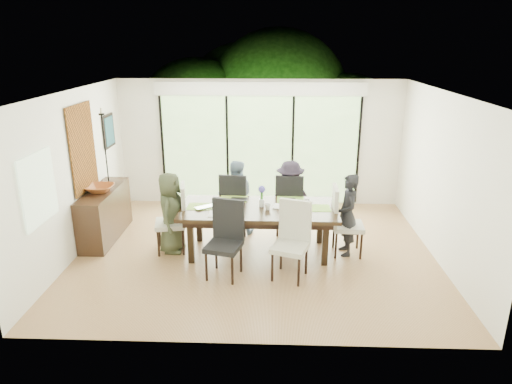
{
  "coord_description": "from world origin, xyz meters",
  "views": [
    {
      "loc": [
        0.28,
        -7.1,
        3.47
      ],
      "look_at": [
        0.0,
        0.25,
        1.0
      ],
      "focal_mm": 32.0,
      "sensor_mm": 36.0,
      "label": 1
    }
  ],
  "objects_px": {
    "bowl": "(100,188)",
    "cup_b": "(268,207)",
    "chair_far_right": "(290,203)",
    "person_far_left": "(236,197)",
    "table_top": "(259,209)",
    "laptop": "(207,208)",
    "chair_left_end": "(170,218)",
    "cup_c": "(306,203)",
    "person_left_end": "(171,213)",
    "person_right_end": "(348,215)",
    "chair_far_left": "(236,202)",
    "chair_near_left": "(223,241)",
    "chair_near_right": "(290,242)",
    "person_far_right": "(290,198)",
    "chair_right_end": "(348,221)",
    "sideboard": "(105,214)",
    "cup_a": "(218,201)",
    "vase": "(262,203)"
  },
  "relations": [
    {
      "from": "chair_far_left",
      "to": "chair_near_right",
      "type": "relative_size",
      "value": 1.0
    },
    {
      "from": "chair_far_right",
      "to": "vase",
      "type": "relative_size",
      "value": 9.17
    },
    {
      "from": "chair_left_end",
      "to": "chair_far_right",
      "type": "bearing_deg",
      "value": 101.81
    },
    {
      "from": "table_top",
      "to": "laptop",
      "type": "height_order",
      "value": "laptop"
    },
    {
      "from": "cup_b",
      "to": "chair_far_right",
      "type": "bearing_deg",
      "value": 67.17
    },
    {
      "from": "person_far_right",
      "to": "person_right_end",
      "type": "bearing_deg",
      "value": 131.16
    },
    {
      "from": "chair_far_right",
      "to": "laptop",
      "type": "xyz_separation_m",
      "value": [
        -1.4,
        -0.95,
        0.23
      ]
    },
    {
      "from": "laptop",
      "to": "cup_a",
      "type": "distance_m",
      "value": 0.29
    },
    {
      "from": "chair_near_left",
      "to": "bowl",
      "type": "height_order",
      "value": "chair_near_left"
    },
    {
      "from": "chair_far_left",
      "to": "chair_right_end",
      "type": "bearing_deg",
      "value": 164.7
    },
    {
      "from": "chair_near_left",
      "to": "chair_far_right",
      "type": "bearing_deg",
      "value": 72.74
    },
    {
      "from": "person_far_left",
      "to": "sideboard",
      "type": "height_order",
      "value": "person_far_left"
    },
    {
      "from": "laptop",
      "to": "cup_b",
      "type": "distance_m",
      "value": 1.0
    },
    {
      "from": "chair_far_right",
      "to": "person_far_left",
      "type": "xyz_separation_m",
      "value": [
        -1.0,
        -0.02,
        0.1
      ]
    },
    {
      "from": "person_right_end",
      "to": "person_far_left",
      "type": "distance_m",
      "value": 2.1
    },
    {
      "from": "table_top",
      "to": "chair_near_left",
      "type": "xyz_separation_m",
      "value": [
        -0.5,
        -0.87,
        -0.18
      ]
    },
    {
      "from": "person_far_right",
      "to": "bowl",
      "type": "xyz_separation_m",
      "value": [
        -3.36,
        -0.42,
        0.28
      ]
    },
    {
      "from": "chair_near_right",
      "to": "sideboard",
      "type": "xyz_separation_m",
      "value": [
        -3.31,
        1.38,
        -0.14
      ]
    },
    {
      "from": "chair_left_end",
      "to": "cup_b",
      "type": "relative_size",
      "value": 11.0
    },
    {
      "from": "bowl",
      "to": "cup_b",
      "type": "bearing_deg",
      "value": -9.77
    },
    {
      "from": "chair_left_end",
      "to": "chair_near_left",
      "type": "bearing_deg",
      "value": 38.27
    },
    {
      "from": "chair_near_right",
      "to": "vase",
      "type": "xyz_separation_m",
      "value": [
        -0.45,
        0.92,
        0.28
      ]
    },
    {
      "from": "chair_near_left",
      "to": "person_right_end",
      "type": "height_order",
      "value": "person_right_end"
    },
    {
      "from": "chair_near_right",
      "to": "vase",
      "type": "height_order",
      "value": "chair_near_right"
    },
    {
      "from": "cup_c",
      "to": "sideboard",
      "type": "relative_size",
      "value": 0.08
    },
    {
      "from": "laptop",
      "to": "chair_far_left",
      "type": "bearing_deg",
      "value": 31.46
    },
    {
      "from": "person_left_end",
      "to": "bowl",
      "type": "distance_m",
      "value": 1.42
    },
    {
      "from": "chair_near_right",
      "to": "person_far_left",
      "type": "xyz_separation_m",
      "value": [
        -0.95,
        1.7,
        0.1
      ]
    },
    {
      "from": "cup_c",
      "to": "table_top",
      "type": "bearing_deg",
      "value": -172.87
    },
    {
      "from": "person_left_end",
      "to": "person_right_end",
      "type": "bearing_deg",
      "value": -84.12
    },
    {
      "from": "chair_right_end",
      "to": "person_far_right",
      "type": "xyz_separation_m",
      "value": [
        -0.95,
        0.83,
        0.1
      ]
    },
    {
      "from": "person_left_end",
      "to": "cup_b",
      "type": "xyz_separation_m",
      "value": [
        1.63,
        -0.1,
        0.16
      ]
    },
    {
      "from": "chair_right_end",
      "to": "chair_near_left",
      "type": "relative_size",
      "value": 1.0
    },
    {
      "from": "cup_c",
      "to": "person_far_left",
      "type": "bearing_deg",
      "value": 149.72
    },
    {
      "from": "chair_far_right",
      "to": "person_far_right",
      "type": "relative_size",
      "value": 0.85
    },
    {
      "from": "chair_near_left",
      "to": "person_far_left",
      "type": "height_order",
      "value": "person_far_left"
    },
    {
      "from": "person_far_right",
      "to": "sideboard",
      "type": "relative_size",
      "value": 0.86
    },
    {
      "from": "table_top",
      "to": "chair_far_left",
      "type": "height_order",
      "value": "chair_far_left"
    },
    {
      "from": "chair_far_left",
      "to": "person_left_end",
      "type": "distance_m",
      "value": 1.34
    },
    {
      "from": "chair_far_left",
      "to": "person_far_right",
      "type": "height_order",
      "value": "person_far_right"
    },
    {
      "from": "laptop",
      "to": "cup_c",
      "type": "relative_size",
      "value": 2.66
    },
    {
      "from": "chair_far_left",
      "to": "laptop",
      "type": "height_order",
      "value": "chair_far_left"
    },
    {
      "from": "person_far_left",
      "to": "person_left_end",
      "type": "bearing_deg",
      "value": 35.29
    },
    {
      "from": "chair_left_end",
      "to": "laptop",
      "type": "xyz_separation_m",
      "value": [
        0.65,
        -0.1,
        0.23
      ]
    },
    {
      "from": "cup_a",
      "to": "bowl",
      "type": "height_order",
      "value": "bowl"
    },
    {
      "from": "chair_left_end",
      "to": "chair_far_right",
      "type": "relative_size",
      "value": 1.0
    },
    {
      "from": "chair_far_right",
      "to": "chair_near_right",
      "type": "height_order",
      "value": "same"
    },
    {
      "from": "chair_right_end",
      "to": "chair_far_left",
      "type": "relative_size",
      "value": 1.0
    },
    {
      "from": "chair_right_end",
      "to": "sideboard",
      "type": "height_order",
      "value": "chair_right_end"
    },
    {
      "from": "chair_far_right",
      "to": "cup_a",
      "type": "bearing_deg",
      "value": 34.53
    }
  ]
}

